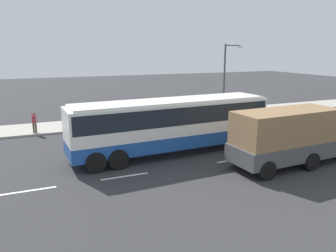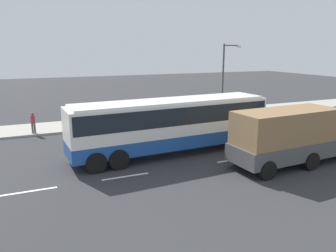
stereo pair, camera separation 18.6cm
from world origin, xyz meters
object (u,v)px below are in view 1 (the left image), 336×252
pedestrian_near_curb (34,121)px  street_lamp (226,75)px  cargo_truck (297,135)px  coach_bus (172,121)px

pedestrian_near_curb → street_lamp: size_ratio=0.24×
cargo_truck → pedestrian_near_curb: 18.10m
street_lamp → pedestrian_near_curb: bearing=-179.5°
coach_bus → pedestrian_near_curb: coach_bus is taller
coach_bus → pedestrian_near_curb: size_ratio=8.01×
pedestrian_near_curb → street_lamp: street_lamp is taller
cargo_truck → pedestrian_near_curb: cargo_truck is taller
coach_bus → pedestrian_near_curb: 11.12m
street_lamp → cargo_truck: bearing=-104.9°
cargo_truck → street_lamp: bearing=72.0°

